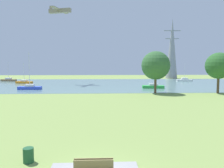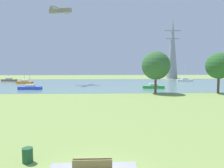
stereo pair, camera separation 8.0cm
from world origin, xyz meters
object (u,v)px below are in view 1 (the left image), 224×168
light_aircraft (60,11)px  tree_east_far (219,66)px  sailboat_orange (24,82)px  electricity_pylon (172,49)px  sailboat_blue (30,87)px  tree_east_near (156,66)px  bench_facing_water (94,167)px  litter_bin (28,155)px  sailboat_green (153,86)px  sailboat_white (184,80)px  sailboat_brown (9,80)px

light_aircraft → tree_east_far: bearing=-34.8°
sailboat_orange → electricity_pylon: (48.70, 20.81, 10.94)m
sailboat_blue → tree_east_near: bearing=-15.6°
bench_facing_water → tree_east_near: bearing=71.2°
bench_facing_water → litter_bin: bench_facing_water is taller
sailboat_orange → electricity_pylon: electricity_pylon is taller
tree_east_near → sailboat_green: bearing=79.5°
sailboat_blue → tree_east_far: bearing=-11.9°
tree_east_far → electricity_pylon: 44.49m
bench_facing_water → litter_bin: size_ratio=2.25×
tree_east_near → tree_east_far: 11.58m
electricity_pylon → tree_east_far: bearing=-96.8°
sailboat_green → sailboat_blue: sailboat_blue is taller
sailboat_white → sailboat_blue: bearing=-152.9°
litter_bin → electricity_pylon: 78.35m
sailboat_brown → electricity_pylon: size_ratio=0.28×
bench_facing_water → sailboat_white: bearing=65.5°
light_aircraft → sailboat_green: bearing=-31.3°
bench_facing_water → light_aircraft: (-11.35, 52.23, 19.71)m
sailboat_orange → light_aircraft: size_ratio=0.70×
tree_east_near → light_aircraft: light_aircraft is taller
tree_east_near → bench_facing_water: bearing=-108.8°
tree_east_far → electricity_pylon: (5.24, 43.73, 6.31)m
bench_facing_water → sailboat_brown: sailboat_brown is taller
sailboat_orange → litter_bin: bearing=-70.3°
sailboat_green → sailboat_orange: 36.25m
sailboat_white → tree_east_far: bearing=-99.5°
sailboat_blue → tree_east_far: (36.91, -7.77, 4.60)m
sailboat_brown → sailboat_blue: 28.38m
sailboat_blue → tree_east_near: (25.35, -7.08, 4.65)m
sailboat_white → electricity_pylon: electricity_pylon is taller
sailboat_white → tree_east_near: size_ratio=0.75×
sailboat_orange → light_aircraft: light_aircraft is taller
bench_facing_water → tree_east_near: tree_east_near is taller
electricity_pylon → light_aircraft: (-38.36, -20.74, 8.79)m
sailboat_blue → tree_east_far: sailboat_blue is taller
litter_bin → sailboat_blue: bearing=108.1°
sailboat_brown → tree_east_near: 51.10m
bench_facing_water → sailboat_brown: (-29.87, 61.27, -0.01)m
sailboat_brown → bench_facing_water: bearing=-64.0°
sailboat_brown → tree_east_far: (51.64, -32.03, 4.62)m
bench_facing_water → sailboat_orange: size_ratio=0.31×
sailboat_white → light_aircraft: (-38.00, -6.18, 19.73)m
bench_facing_water → electricity_pylon: electricity_pylon is taller
bench_facing_water → sailboat_white: sailboat_white is taller
bench_facing_water → electricity_pylon: size_ratio=0.08×
electricity_pylon → sailboat_orange: bearing=-156.9°
sailboat_brown → litter_bin: bearing=-66.2°
tree_east_near → light_aircraft: size_ratio=0.93×
tree_east_near → electricity_pylon: electricity_pylon is taller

